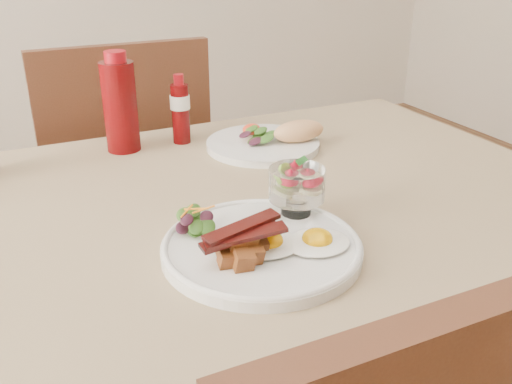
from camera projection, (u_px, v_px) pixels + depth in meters
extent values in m
cylinder|color=#512B19|center=(362.00, 245.00, 1.62)|extent=(0.06, 0.06, 0.71)
cube|color=#512B19|center=(210.00, 223.00, 0.93)|extent=(1.30, 0.85, 0.04)
cube|color=#95825B|center=(210.00, 211.00, 0.92)|extent=(1.33, 0.88, 0.00)
cylinder|color=#512B19|center=(77.00, 314.00, 1.54)|extent=(0.04, 0.04, 0.45)
cylinder|color=#512B19|center=(202.00, 282.00, 1.68)|extent=(0.04, 0.04, 0.45)
cylinder|color=#512B19|center=(58.00, 252.00, 1.83)|extent=(0.04, 0.04, 0.45)
cylinder|color=#512B19|center=(166.00, 229.00, 1.97)|extent=(0.04, 0.04, 0.45)
cube|color=#512B19|center=(119.00, 196.00, 1.65)|extent=(0.42, 0.42, 0.03)
cube|color=#512B19|center=(129.00, 140.00, 1.39)|extent=(0.42, 0.03, 0.46)
cylinder|color=silver|center=(262.00, 248.00, 0.79)|extent=(0.28, 0.28, 0.02)
ellipsoid|color=white|center=(317.00, 242.00, 0.78)|extent=(0.11, 0.10, 0.01)
ellipsoid|color=#F0A104|center=(317.00, 238.00, 0.78)|extent=(0.04, 0.04, 0.03)
ellipsoid|color=white|center=(268.00, 244.00, 0.78)|extent=(0.11, 0.10, 0.01)
ellipsoid|color=#F0A104|center=(268.00, 240.00, 0.78)|extent=(0.04, 0.04, 0.03)
cube|color=brown|center=(236.00, 249.00, 0.75)|extent=(0.03, 0.03, 0.02)
cube|color=brown|center=(252.00, 254.00, 0.74)|extent=(0.03, 0.03, 0.02)
cube|color=brown|center=(227.00, 259.00, 0.73)|extent=(0.03, 0.03, 0.02)
cube|color=brown|center=(258.00, 246.00, 0.76)|extent=(0.03, 0.03, 0.02)
cube|color=brown|center=(244.00, 260.00, 0.73)|extent=(0.03, 0.03, 0.02)
cube|color=brown|center=(225.00, 248.00, 0.76)|extent=(0.03, 0.03, 0.02)
cube|color=brown|center=(248.00, 239.00, 0.74)|extent=(0.03, 0.03, 0.02)
cube|color=brown|center=(238.00, 243.00, 0.74)|extent=(0.03, 0.03, 0.02)
cube|color=#490F0C|center=(241.00, 237.00, 0.74)|extent=(0.11, 0.03, 0.01)
cube|color=#490F0C|center=(246.00, 236.00, 0.73)|extent=(0.11, 0.04, 0.01)
cube|color=#490F0C|center=(242.00, 227.00, 0.74)|extent=(0.11, 0.04, 0.01)
ellipsoid|color=#204412|center=(196.00, 229.00, 0.82)|extent=(0.04, 0.04, 0.01)
ellipsoid|color=#204412|center=(200.00, 221.00, 0.84)|extent=(0.04, 0.04, 0.01)
ellipsoid|color=#34101E|center=(183.00, 227.00, 0.81)|extent=(0.04, 0.03, 0.01)
ellipsoid|color=#204412|center=(207.00, 227.00, 0.81)|extent=(0.04, 0.04, 0.01)
ellipsoid|color=#204412|center=(197.00, 227.00, 0.80)|extent=(0.04, 0.03, 0.01)
ellipsoid|color=#34101E|center=(207.00, 217.00, 0.83)|extent=(0.03, 0.03, 0.01)
ellipsoid|color=#204412|center=(185.00, 215.00, 0.82)|extent=(0.04, 0.04, 0.01)
ellipsoid|color=#204412|center=(194.00, 210.00, 0.83)|extent=(0.04, 0.03, 0.01)
ellipsoid|color=#34101E|center=(187.00, 220.00, 0.80)|extent=(0.03, 0.03, 0.01)
cylinder|color=orange|center=(196.00, 209.00, 0.81)|extent=(0.03, 0.02, 0.01)
cylinder|color=orange|center=(187.00, 211.00, 0.81)|extent=(0.03, 0.03, 0.01)
cylinder|color=orange|center=(204.00, 209.00, 0.81)|extent=(0.04, 0.01, 0.01)
cylinder|color=white|center=(296.00, 209.00, 0.88)|extent=(0.05, 0.05, 0.01)
cylinder|color=white|center=(296.00, 203.00, 0.87)|extent=(0.02, 0.02, 0.02)
cylinder|color=white|center=(297.00, 184.00, 0.86)|extent=(0.09, 0.09, 0.05)
cylinder|color=beige|center=(287.00, 189.00, 0.86)|extent=(0.02, 0.02, 0.01)
cylinder|color=beige|center=(306.00, 187.00, 0.86)|extent=(0.02, 0.02, 0.01)
cylinder|color=beige|center=(293.00, 181.00, 0.87)|extent=(0.02, 0.02, 0.01)
cylinder|color=#92C53C|center=(288.00, 174.00, 0.86)|extent=(0.04, 0.04, 0.01)
cone|color=red|center=(307.00, 174.00, 0.85)|extent=(0.02, 0.02, 0.02)
cone|color=red|center=(291.00, 173.00, 0.84)|extent=(0.02, 0.02, 0.02)
cone|color=red|center=(295.00, 165.00, 0.86)|extent=(0.02, 0.02, 0.02)
ellipsoid|color=#2D7F30|center=(300.00, 162.00, 0.84)|extent=(0.02, 0.01, 0.00)
ellipsoid|color=#2D7F30|center=(304.00, 159.00, 0.85)|extent=(0.02, 0.01, 0.00)
cylinder|color=silver|center=(263.00, 144.00, 1.19)|extent=(0.23, 0.23, 0.01)
ellipsoid|color=#204412|center=(255.00, 140.00, 1.17)|extent=(0.04, 0.03, 0.01)
ellipsoid|color=#204412|center=(260.00, 135.00, 1.20)|extent=(0.03, 0.03, 0.01)
ellipsoid|color=#34101E|center=(255.00, 141.00, 1.15)|extent=(0.03, 0.02, 0.01)
ellipsoid|color=#204412|center=(266.00, 139.00, 1.16)|extent=(0.04, 0.03, 0.01)
ellipsoid|color=#204412|center=(270.00, 134.00, 1.18)|extent=(0.03, 0.02, 0.01)
ellipsoid|color=#34101E|center=(245.00, 134.00, 1.17)|extent=(0.03, 0.02, 0.01)
ellipsoid|color=#204412|center=(261.00, 131.00, 1.18)|extent=(0.03, 0.02, 0.01)
ellipsoid|color=#204412|center=(252.00, 129.00, 1.19)|extent=(0.03, 0.02, 0.01)
ellipsoid|color=red|center=(252.00, 131.00, 1.20)|extent=(0.04, 0.03, 0.02)
ellipsoid|color=tan|center=(299.00, 130.00, 1.18)|extent=(0.12, 0.07, 0.04)
cylinder|color=#540406|center=(120.00, 107.00, 1.14)|extent=(0.08, 0.08, 0.18)
cylinder|color=maroon|center=(115.00, 56.00, 1.10)|extent=(0.05, 0.05, 0.02)
cylinder|color=#540406|center=(181.00, 114.00, 1.20)|extent=(0.05, 0.05, 0.12)
cylinder|color=white|center=(180.00, 102.00, 1.18)|extent=(0.05, 0.05, 0.03)
cylinder|color=maroon|center=(179.00, 80.00, 1.16)|extent=(0.03, 0.03, 0.02)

